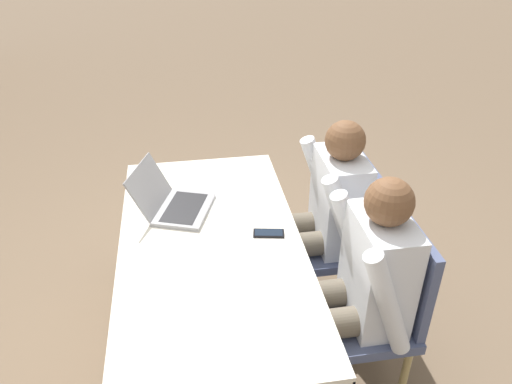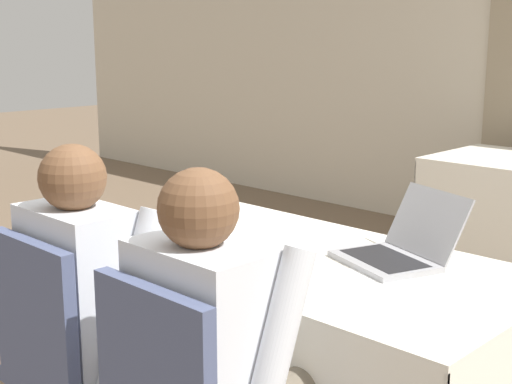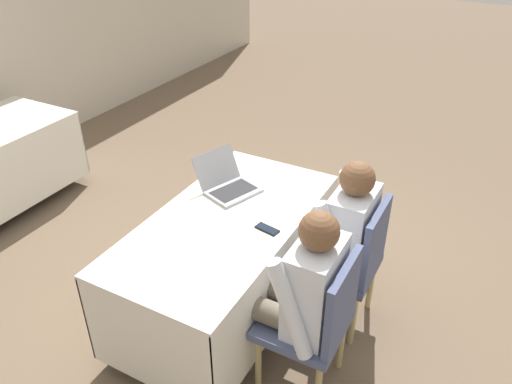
# 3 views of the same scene
# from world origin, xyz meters

# --- Properties ---
(ground_plane) EXTENTS (24.00, 24.00, 0.00)m
(ground_plane) POSITION_xyz_m (0.00, 0.00, 0.00)
(ground_plane) COLOR brown
(conference_table_near) EXTENTS (1.62, 0.83, 0.73)m
(conference_table_near) POSITION_xyz_m (0.00, 0.00, 0.55)
(conference_table_near) COLOR white
(conference_table_near) RESTS_ON ground_plane
(laptop) EXTENTS (0.42, 0.44, 0.23)m
(laptop) POSITION_xyz_m (0.30, 0.16, 0.77)
(laptop) COLOR #99999E
(laptop) RESTS_ON conference_table_near
(cell_phone) EXTENTS (0.09, 0.15, 0.01)m
(cell_phone) POSITION_xyz_m (0.02, -0.27, 0.73)
(cell_phone) COLOR black
(cell_phone) RESTS_ON conference_table_near
(paper_beside_laptop) EXTENTS (0.29, 0.35, 0.00)m
(paper_beside_laptop) POSITION_xyz_m (-0.42, -0.03, 0.73)
(paper_beside_laptop) COLOR white
(paper_beside_laptop) RESTS_ON conference_table_near
(paper_centre_table) EXTENTS (0.31, 0.36, 0.00)m
(paper_centre_table) POSITION_xyz_m (0.33, 0.01, 0.73)
(paper_centre_table) COLOR white
(paper_centre_table) RESTS_ON conference_table_near
(chair_near_left) EXTENTS (0.44, 0.44, 0.89)m
(chair_near_left) POSITION_xyz_m (-0.28, -0.72, 0.49)
(chair_near_left) COLOR tan
(chair_near_left) RESTS_ON ground_plane
(chair_near_right) EXTENTS (0.44, 0.44, 0.89)m
(chair_near_right) POSITION_xyz_m (0.28, -0.72, 0.49)
(chair_near_right) COLOR tan
(chair_near_right) RESTS_ON ground_plane
(person_checkered_shirt) EXTENTS (0.50, 0.52, 1.15)m
(person_checkered_shirt) POSITION_xyz_m (-0.28, -0.62, 0.65)
(person_checkered_shirt) COLOR #665B4C
(person_checkered_shirt) RESTS_ON ground_plane
(person_white_shirt) EXTENTS (0.50, 0.52, 1.15)m
(person_white_shirt) POSITION_xyz_m (0.28, -0.62, 0.65)
(person_white_shirt) COLOR #665B4C
(person_white_shirt) RESTS_ON ground_plane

